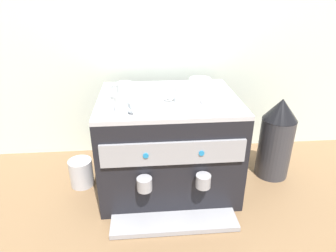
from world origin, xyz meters
TOP-DOWN VIEW (x-y plane):
  - ground_plane at (0.00, 0.00)m, footprint 4.00×4.00m
  - tiled_backsplash_wall at (0.00, 0.34)m, footprint 2.80×0.03m
  - espresso_machine at (0.00, -0.00)m, footprint 0.57×0.56m
  - ceramic_cup_0 at (-0.17, -0.14)m, footprint 0.08×0.09m
  - ceramic_cup_1 at (0.05, -0.05)m, footprint 0.10×0.06m
  - ceramic_cup_2 at (-0.17, -0.04)m, footprint 0.09×0.07m
  - ceramic_bowl_0 at (0.16, 0.13)m, footprint 0.10×0.10m
  - ceramic_bowl_1 at (0.17, -0.09)m, footprint 0.10×0.10m
  - coffee_grinder at (0.51, 0.02)m, footprint 0.15×0.15m
  - milk_pitcher at (-0.40, 0.01)m, footprint 0.10×0.10m

SIDE VIEW (x-z plane):
  - ground_plane at x=0.00m, z-range 0.00..0.00m
  - milk_pitcher at x=-0.40m, z-range 0.00..0.13m
  - coffee_grinder at x=0.51m, z-range 0.00..0.39m
  - espresso_machine at x=0.00m, z-range 0.00..0.42m
  - ceramic_bowl_1 at x=0.17m, z-range 0.42..0.45m
  - ceramic_bowl_0 at x=0.16m, z-range 0.42..0.46m
  - ceramic_cup_0 at x=-0.17m, z-range 0.42..0.48m
  - ceramic_cup_1 at x=0.05m, z-range 0.42..0.50m
  - ceramic_cup_2 at x=-0.17m, z-range 0.42..0.50m
  - tiled_backsplash_wall at x=0.00m, z-range 0.00..1.09m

